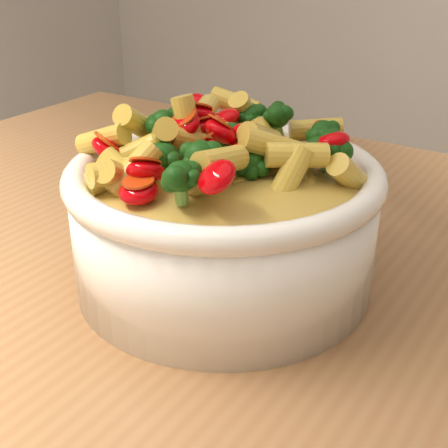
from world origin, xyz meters
The scene contains 2 objects.
serving_bowl centered at (-0.11, 0.02, 0.95)m, with size 0.22×0.22×0.10m.
pasta_salad centered at (-0.11, 0.02, 1.01)m, with size 0.18×0.18×0.04m.
Camera 1 is at (0.11, -0.32, 1.14)m, focal length 50.00 mm.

